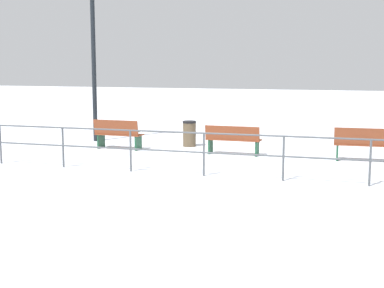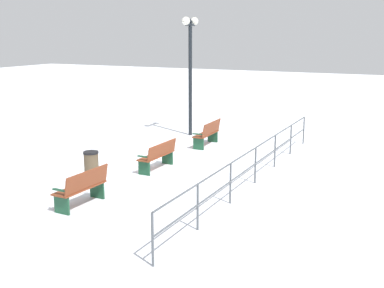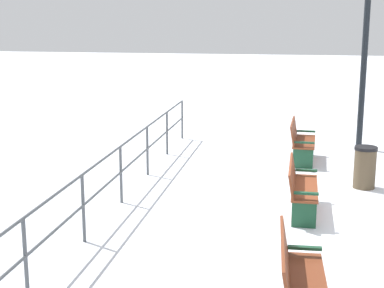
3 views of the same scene
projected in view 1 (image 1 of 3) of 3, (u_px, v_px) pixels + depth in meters
The scene contains 7 objects.
ground_plane at pixel (234, 154), 16.18m from camera, with size 80.00×80.00×0.00m, color white.
bench_nearest at pixel (364, 144), 14.91m from camera, with size 0.57×1.63×0.94m.
bench_second at pixel (233, 139), 16.00m from camera, with size 0.50×1.61×0.87m.
bench_third at pixel (118, 134), 17.06m from camera, with size 0.60×1.51×0.93m.
lamppost_middle at pixel (93, 37), 18.42m from camera, with size 0.31×1.17×5.24m.
waterfront_railing at pixel (204, 147), 12.99m from camera, with size 0.05×11.32×1.05m.
trash_bin at pixel (189, 134), 17.67m from camera, with size 0.44×0.44×0.82m.
Camera 1 is at (-15.63, -3.48, 2.67)m, focal length 51.44 mm.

